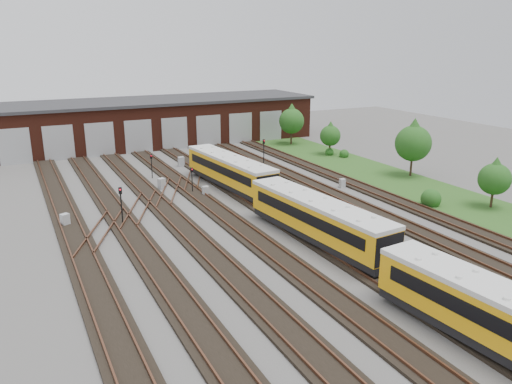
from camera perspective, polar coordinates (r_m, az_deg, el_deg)
name	(u,v)px	position (r m, az deg, el deg)	size (l,w,h in m)	color
ground	(273,233)	(38.97, 2.01, -4.66)	(120.00, 120.00, 0.00)	#474442
track_network	(268,229)	(39.34, 1.38, -4.28)	(30.40, 70.00, 0.33)	black
maintenance_shed	(142,122)	(74.69, -12.94, 7.81)	(51.00, 12.50, 6.35)	#491C12
grass_verge	(380,175)	(57.27, 14.01, 1.87)	(8.00, 55.00, 0.05)	#224C19
metro_train	(318,218)	(36.86, 7.06, -3.02)	(3.78, 46.35, 2.93)	black
signal_mast_0	(121,201)	(41.45, -15.17, -0.96)	(0.30, 0.28, 3.14)	black
signal_mast_1	(192,177)	(48.98, -7.33, 1.74)	(0.25, 0.23, 2.57)	black
signal_mast_2	(151,163)	(55.23, -11.86, 3.28)	(0.25, 0.23, 2.64)	black
signal_mast_3	(264,148)	(60.17, 0.90, 5.01)	(0.29, 0.27, 3.11)	black
relay_cabinet_0	(65,220)	(42.95, -20.98, -3.01)	(0.62, 0.52, 1.04)	#ACAFB2
relay_cabinet_1	(162,184)	(51.24, -10.74, 0.96)	(0.66, 0.55, 1.09)	#ACAFB2
relay_cabinet_2	(205,191)	(48.38, -5.80, 0.13)	(0.56, 0.47, 0.93)	#ACAFB2
relay_cabinet_3	(181,162)	(60.29, -8.55, 3.45)	(0.69, 0.57, 1.14)	#ACAFB2
relay_cabinet_4	(342,183)	(51.58, 9.83, 1.00)	(0.54, 0.45, 0.90)	#ACAFB2
tree_0	(292,118)	(72.46, 4.09, 8.43)	(3.60, 3.60, 5.97)	#352418
tree_1	(330,133)	(66.20, 8.49, 6.66)	(2.69, 2.69, 4.46)	#352418
tree_2	(414,139)	(57.04, 17.57, 5.79)	(3.90, 3.90, 6.47)	#352418
tree_3	(495,175)	(48.69, 25.66, 1.73)	(2.81, 2.81, 4.66)	#352418
bush_0	(431,196)	(47.77, 19.39, -0.43)	(1.81, 1.81, 1.81)	#174A15
bush_1	(329,151)	(66.33, 8.40, 4.65)	(1.11, 1.11, 1.11)	#174A15
bush_2	(344,153)	(65.38, 10.05, 4.45)	(1.22, 1.22, 1.22)	#174A15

